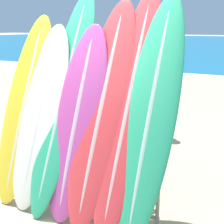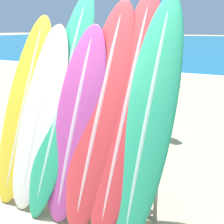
% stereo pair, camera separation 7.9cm
% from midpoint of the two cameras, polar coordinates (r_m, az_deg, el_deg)
% --- Properties ---
extents(ground_plane, '(160.00, 160.00, 0.00)m').
position_cam_midpoint_polar(ground_plane, '(3.69, -11.10, -17.62)').
color(ground_plane, tan).
extents(surfboard_rack, '(1.91, 0.04, 0.90)m').
position_cam_midpoint_polar(surfboard_rack, '(3.54, -5.69, -9.88)').
color(surfboard_rack, gray).
rests_on(surfboard_rack, ground_plane).
extents(surfboard_slot_0, '(0.58, 0.95, 2.15)m').
position_cam_midpoint_polar(surfboard_slot_0, '(3.86, -15.09, 1.01)').
color(surfboard_slot_0, yellow).
rests_on(surfboard_slot_0, ground_plane).
extents(surfboard_slot_1, '(0.59, 0.92, 2.04)m').
position_cam_midpoint_polar(surfboard_slot_1, '(3.68, -12.40, -0.37)').
color(surfboard_slot_1, silver).
rests_on(surfboard_slot_1, ground_plane).
extents(surfboard_slot_2, '(0.49, 1.23, 2.43)m').
position_cam_midpoint_polar(surfboard_slot_2, '(3.56, -8.39, 2.56)').
color(surfboard_slot_2, '#289E70').
rests_on(surfboard_slot_2, ground_plane).
extents(surfboard_slot_3, '(0.59, 0.90, 2.04)m').
position_cam_midpoint_polar(surfboard_slot_3, '(3.37, -5.91, -1.51)').
color(surfboard_slot_3, '#B23D8E').
rests_on(surfboard_slot_3, ground_plane).
extents(surfboard_slot_4, '(0.58, 1.15, 2.31)m').
position_cam_midpoint_polar(surfboard_slot_4, '(3.25, -1.36, 0.38)').
color(surfboard_slot_4, red).
rests_on(surfboard_slot_4, ground_plane).
extents(surfboard_slot_5, '(0.50, 1.22, 2.40)m').
position_cam_midpoint_polar(surfboard_slot_5, '(3.14, 3.41, 0.68)').
color(surfboard_slot_5, red).
rests_on(surfboard_slot_5, ground_plane).
extents(surfboard_slot_6, '(0.52, 1.12, 2.34)m').
position_cam_midpoint_polar(surfboard_slot_6, '(3.03, 7.46, -0.59)').
color(surfboard_slot_6, '#289E70').
rests_on(surfboard_slot_6, ground_plane).
extents(person_mid_beach, '(0.30, 0.28, 1.78)m').
position_cam_midpoint_polar(person_mid_beach, '(5.92, 6.50, 5.29)').
color(person_mid_beach, beige).
rests_on(person_mid_beach, ground_plane).
extents(person_far_right, '(0.27, 0.28, 1.67)m').
position_cam_midpoint_polar(person_far_right, '(11.29, 9.55, 9.64)').
color(person_far_right, tan).
rests_on(person_far_right, ground_plane).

